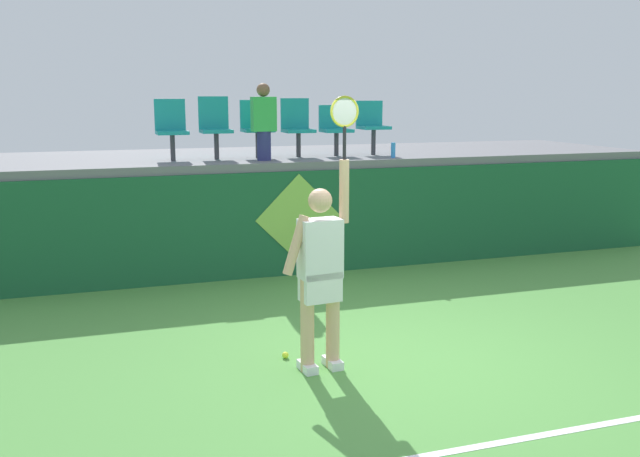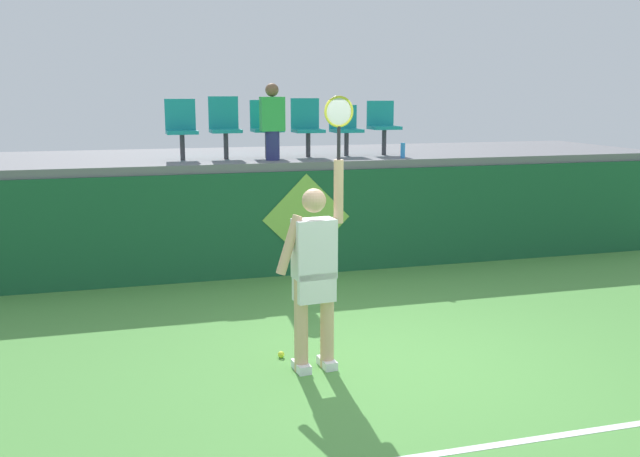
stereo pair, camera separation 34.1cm
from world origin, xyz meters
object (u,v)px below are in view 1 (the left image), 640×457
at_px(stadium_chair_5, 372,124).
at_px(stadium_chair_2, 256,125).
at_px(tennis_player, 321,269).
at_px(tennis_ball, 285,355).
at_px(stadium_chair_3, 297,125).
at_px(spectator_0, 264,121).
at_px(water_bottle, 393,150).
at_px(stadium_chair_0, 171,127).
at_px(stadium_chair_4, 335,127).
at_px(stadium_chair_1, 215,125).

bearing_deg(stadium_chair_5, stadium_chair_2, 179.90).
distance_m(tennis_player, tennis_ball, 1.04).
xyz_separation_m(stadium_chair_3, spectator_0, (-0.63, -0.46, 0.09)).
xyz_separation_m(water_bottle, stadium_chair_2, (-1.93, 0.67, 0.37)).
xyz_separation_m(tennis_ball, stadium_chair_2, (0.70, 4.01, 2.06)).
relative_size(water_bottle, stadium_chair_0, 0.26).
distance_m(stadium_chair_4, stadium_chair_5, 0.62).
xyz_separation_m(stadium_chair_0, stadium_chair_1, (0.63, 0.00, 0.02)).
bearing_deg(spectator_0, stadium_chair_3, 35.92).
xyz_separation_m(tennis_player, stadium_chair_3, (1.08, 4.38, 1.12)).
distance_m(tennis_ball, stadium_chair_5, 5.18).
distance_m(tennis_ball, water_bottle, 4.58).
bearing_deg(tennis_player, tennis_ball, 124.22).
xyz_separation_m(tennis_player, tennis_ball, (-0.25, 0.36, -0.94)).
distance_m(stadium_chair_0, stadium_chair_4, 2.49).
relative_size(tennis_player, spectator_0, 2.32).
xyz_separation_m(stadium_chair_0, stadium_chair_3, (1.88, 0.00, -0.00)).
bearing_deg(tennis_ball, tennis_player, -55.78).
bearing_deg(stadium_chair_3, water_bottle, -27.35).
relative_size(tennis_player, water_bottle, 11.17).
bearing_deg(tennis_ball, stadium_chair_2, 80.14).
xyz_separation_m(stadium_chair_5, spectator_0, (-1.86, -0.45, 0.09)).
relative_size(stadium_chair_0, stadium_chair_1, 0.96).
height_order(stadium_chair_4, spectator_0, spectator_0).
xyz_separation_m(tennis_ball, stadium_chair_0, (-0.55, 4.02, 2.06)).
bearing_deg(stadium_chair_4, water_bottle, -43.78).
distance_m(tennis_ball, stadium_chair_4, 4.89).
bearing_deg(stadium_chair_1, spectator_0, -36.45).
relative_size(tennis_ball, stadium_chair_0, 0.08).
height_order(tennis_player, stadium_chair_5, tennis_player).
height_order(tennis_player, spectator_0, spectator_0).
distance_m(tennis_ball, stadium_chair_2, 4.56).
bearing_deg(stadium_chair_0, stadium_chair_3, 0.04).
bearing_deg(stadium_chair_0, water_bottle, -11.92).
height_order(tennis_player, stadium_chair_4, tennis_player).
relative_size(stadium_chair_4, stadium_chair_5, 0.92).
relative_size(tennis_ball, stadium_chair_2, 0.08).
relative_size(tennis_player, stadium_chair_3, 2.89).
bearing_deg(stadium_chair_5, tennis_player, -117.87).
bearing_deg(water_bottle, stadium_chair_3, 152.65).
xyz_separation_m(stadium_chair_4, spectator_0, (-1.24, -0.45, 0.13)).
height_order(tennis_ball, stadium_chair_3, stadium_chair_3).
height_order(tennis_ball, stadium_chair_0, stadium_chair_0).
bearing_deg(spectator_0, tennis_ball, -101.08).
relative_size(stadium_chair_1, stadium_chair_2, 1.06).
height_order(stadium_chair_1, stadium_chair_2, stadium_chair_1).
xyz_separation_m(tennis_player, stadium_chair_1, (-0.17, 4.38, 1.14)).
distance_m(stadium_chair_3, stadium_chair_5, 1.23).
relative_size(stadium_chair_5, spectator_0, 0.77).
bearing_deg(tennis_ball, water_bottle, 51.83).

